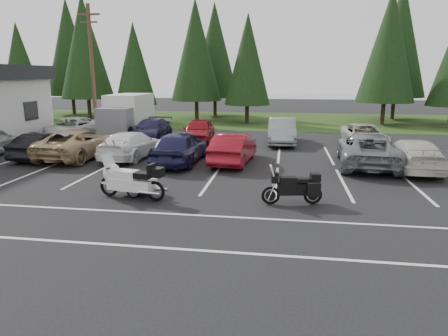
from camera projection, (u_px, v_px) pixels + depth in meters
ground at (195, 185)px, 15.95m from camera, size 120.00×120.00×0.00m
grass_strip at (249, 120)px, 39.05m from camera, size 80.00×16.00×0.01m
lake_water at (289, 101)px, 68.31m from camera, size 70.00×50.00×0.02m
utility_pole at (92, 69)px, 27.90m from camera, size 1.60×0.26×9.00m
box_truck at (125, 115)px, 28.83m from camera, size 2.40×5.60×2.90m
stall_markings at (205, 173)px, 17.87m from camera, size 32.00×16.00×0.01m
conifer_1 at (20, 63)px, 38.37m from camera, size 3.96×3.96×9.22m
conifer_2 at (85, 47)px, 38.67m from camera, size 5.10×5.10×11.89m
conifer_3 at (134, 64)px, 36.90m from camera, size 3.87×3.87×9.02m
conifer_4 at (196, 50)px, 37.25m from camera, size 4.80×4.80×11.17m
conifer_5 at (248, 59)px, 35.46m from camera, size 4.14×4.14×9.63m
conifer_6 at (389, 46)px, 33.93m from camera, size 4.93×4.93×11.48m
conifer_back_a at (69, 47)px, 43.25m from camera, size 5.28×5.28×12.30m
conifer_back_b at (215, 50)px, 41.47m from camera, size 4.97×4.97×11.58m
conifer_back_c at (399, 40)px, 37.99m from camera, size 5.50×5.50×12.81m
car_near_1 at (45, 145)px, 20.89m from camera, size 1.83×4.26×1.37m
car_near_2 at (78, 143)px, 21.00m from camera, size 2.71×5.57×1.53m
car_near_3 at (132, 145)px, 20.94m from camera, size 2.43×5.01×1.40m
car_near_4 at (180, 147)px, 19.64m from camera, size 2.08×4.85×1.63m
car_near_5 at (234, 148)px, 19.71m from camera, size 1.97×4.67×1.50m
car_near_6 at (368, 150)px, 19.06m from camera, size 3.13×5.92×1.59m
car_near_7 at (412, 155)px, 18.26m from camera, size 2.14×5.01×1.44m
car_far_0 at (71, 129)px, 27.11m from camera, size 2.49×5.29×1.46m
car_far_1 at (151, 130)px, 26.66m from camera, size 2.03×4.88×1.41m
car_far_2 at (199, 131)px, 25.91m from camera, size 2.07×4.58×1.53m
car_far_3 at (282, 131)px, 25.36m from camera, size 1.80×4.87×1.59m
car_far_4 at (364, 136)px, 24.28m from camera, size 2.45×5.01×1.37m
touring_motorcycle at (131, 177)px, 13.97m from camera, size 2.99×1.41×1.59m
cargo_trailer at (138, 185)px, 14.58m from camera, size 1.64×0.95×0.75m
adventure_motorcycle at (292, 185)px, 13.38m from camera, size 2.38×1.19×1.39m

